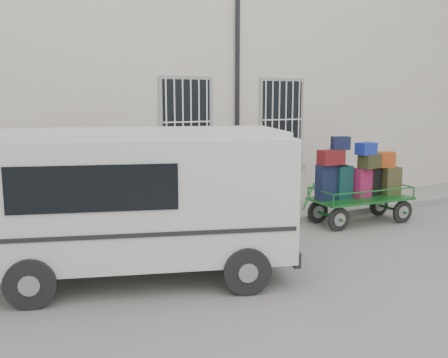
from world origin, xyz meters
TOP-DOWN VIEW (x-y plane):
  - ground at (0.00, 0.00)m, footprint 80.00×80.00m
  - building at (0.00, 5.50)m, footprint 24.00×5.15m
  - sidewalk at (0.00, 2.20)m, footprint 24.00×1.70m
  - luggage_cart at (3.01, 0.77)m, footprint 2.81×1.22m
  - van at (-2.64, -0.34)m, footprint 5.17×3.38m

SIDE VIEW (x-z plane):
  - ground at x=0.00m, z-range 0.00..0.00m
  - sidewalk at x=0.00m, z-range 0.00..0.15m
  - luggage_cart at x=3.01m, z-range -0.05..2.01m
  - van at x=-2.64m, z-range 0.18..2.60m
  - building at x=0.00m, z-range 0.00..6.00m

